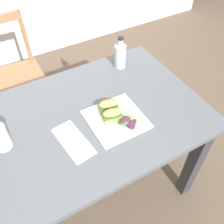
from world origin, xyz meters
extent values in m
plane|color=brown|center=(0.00, 0.00, 0.00)|extent=(9.50, 9.50, 0.00)
cube|color=#51565B|center=(-0.09, 0.11, 0.72)|extent=(1.18, 0.81, 0.03)
cube|color=#2D2D33|center=(0.43, -0.22, 0.35)|extent=(0.07, 0.07, 0.71)
cube|color=#2D2D33|center=(0.43, 0.45, 0.35)|extent=(0.07, 0.07, 0.71)
cylinder|color=#8E6642|center=(-0.48, 0.82, 0.21)|extent=(0.03, 0.03, 0.43)
cylinder|color=#8E6642|center=(-0.14, 0.81, 0.21)|extent=(0.03, 0.03, 0.43)
cylinder|color=#8E6642|center=(-0.14, 1.15, 0.21)|extent=(0.03, 0.03, 0.43)
cube|color=#8E6642|center=(-0.31, 0.98, 0.44)|extent=(0.41, 0.41, 0.02)
cylinder|color=#8E6642|center=(-0.14, 1.16, 0.66)|extent=(0.03, 0.03, 0.42)
cube|color=beige|center=(0.01, 0.02, 0.74)|extent=(0.27, 0.27, 0.01)
cube|color=tan|center=(0.00, 0.03, 0.76)|extent=(0.11, 0.07, 0.02)
cube|color=#3D7033|center=(0.00, 0.04, 0.78)|extent=(0.10, 0.08, 0.01)
ellipsoid|color=tan|center=(0.00, 0.03, 0.79)|extent=(0.11, 0.07, 0.02)
cube|color=tan|center=(0.01, 0.10, 0.76)|extent=(0.11, 0.07, 0.02)
cube|color=#3D7033|center=(0.01, 0.10, 0.78)|extent=(0.10, 0.08, 0.01)
ellipsoid|color=tan|center=(0.01, 0.10, 0.79)|extent=(0.11, 0.07, 0.02)
ellipsoid|color=#518438|center=(0.03, -0.01, 0.76)|extent=(0.07, 0.07, 0.01)
ellipsoid|color=#602D47|center=(0.03, 0.03, 0.76)|extent=(0.04, 0.06, 0.02)
ellipsoid|color=#4C2338|center=(0.06, -0.05, 0.76)|extent=(0.07, 0.06, 0.02)
ellipsoid|color=#3D7033|center=(0.04, -0.02, 0.77)|extent=(0.05, 0.05, 0.01)
ellipsoid|color=#3D7033|center=(0.04, -0.03, 0.77)|extent=(0.06, 0.06, 0.01)
ellipsoid|color=#3D7033|center=(0.03, -0.03, 0.76)|extent=(0.07, 0.05, 0.01)
ellipsoid|color=#4C2338|center=(0.05, -0.02, 0.77)|extent=(0.06, 0.06, 0.01)
ellipsoid|color=#4C2338|center=(0.05, -0.06, 0.76)|extent=(0.05, 0.07, 0.02)
ellipsoid|color=#6B9E47|center=(0.05, 0.00, 0.77)|extent=(0.06, 0.04, 0.02)
ellipsoid|color=#602D47|center=(0.06, -0.01, 0.76)|extent=(0.07, 0.05, 0.01)
ellipsoid|color=#6B9E47|center=(0.07, -0.02, 0.76)|extent=(0.06, 0.06, 0.02)
ellipsoid|color=#4C2338|center=(0.03, -0.02, 0.77)|extent=(0.06, 0.04, 0.01)
ellipsoid|color=#4C2338|center=(0.02, 0.02, 0.76)|extent=(0.05, 0.05, 0.02)
ellipsoid|color=#6B9E47|center=(0.02, 0.00, 0.76)|extent=(0.04, 0.03, 0.01)
cube|color=white|center=(-0.23, 0.01, 0.74)|extent=(0.14, 0.25, 0.00)
cube|color=silver|center=(-0.22, -0.01, 0.75)|extent=(0.04, 0.14, 0.00)
cube|color=silver|center=(-0.24, 0.08, 0.75)|extent=(0.03, 0.05, 0.00)
cube|color=#38383D|center=(-0.23, 0.08, 0.75)|extent=(0.01, 0.03, 0.00)
cube|color=#38383D|center=(-0.24, 0.08, 0.75)|extent=(0.01, 0.03, 0.00)
cube|color=#38383D|center=(-0.25, 0.08, 0.75)|extent=(0.01, 0.03, 0.00)
cylinder|color=black|center=(0.26, 0.39, 0.79)|extent=(0.06, 0.06, 0.10)
cylinder|color=#B2BCB7|center=(0.26, 0.39, 0.81)|extent=(0.07, 0.07, 0.14)
cylinder|color=#B2BCB7|center=(0.26, 0.39, 0.91)|extent=(0.03, 0.03, 0.04)
cylinder|color=black|center=(0.26, 0.39, 0.93)|extent=(0.03, 0.03, 0.01)
cylinder|color=#995623|center=(-0.51, 0.14, 0.79)|extent=(0.07, 0.07, 0.09)
cylinder|color=silver|center=(-0.51, 0.14, 0.80)|extent=(0.08, 0.08, 0.12)
camera|label=1|loc=(-0.41, -0.69, 1.70)|focal=40.56mm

